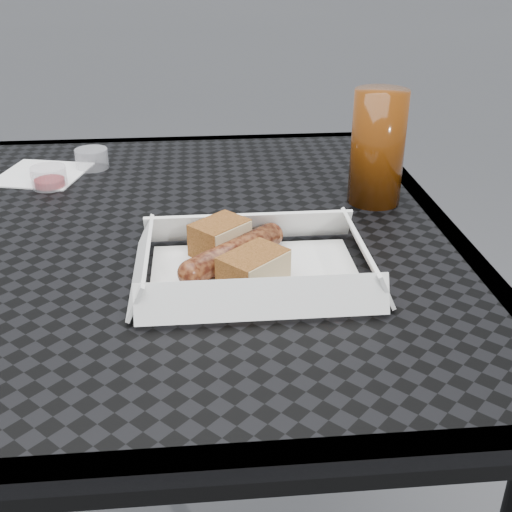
# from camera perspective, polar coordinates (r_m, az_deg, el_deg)

# --- Properties ---
(patio_table) EXTENTS (0.80, 0.80, 0.74)m
(patio_table) POSITION_cam_1_polar(r_m,az_deg,el_deg) (0.83, -10.36, -2.51)
(patio_table) COLOR black
(patio_table) RESTS_ON ground
(food_tray) EXTENTS (0.22, 0.15, 0.00)m
(food_tray) POSITION_cam_1_polar(r_m,az_deg,el_deg) (0.68, -0.08, -1.72)
(food_tray) COLOR white
(food_tray) RESTS_ON patio_table
(bratwurst) EXTENTS (0.12, 0.11, 0.03)m
(bratwurst) POSITION_cam_1_polar(r_m,az_deg,el_deg) (0.69, -2.03, 0.28)
(bratwurst) COLOR brown
(bratwurst) RESTS_ON food_tray
(bread_near) EXTENTS (0.07, 0.07, 0.04)m
(bread_near) POSITION_cam_1_polar(r_m,az_deg,el_deg) (0.72, -3.23, 1.65)
(bread_near) COLOR brown
(bread_near) RESTS_ON food_tray
(bread_far) EXTENTS (0.08, 0.08, 0.03)m
(bread_far) POSITION_cam_1_polar(r_m,az_deg,el_deg) (0.65, -0.23, -1.12)
(bread_far) COLOR brown
(bread_far) RESTS_ON food_tray
(veg_garnish) EXTENTS (0.03, 0.03, 0.00)m
(veg_garnish) POSITION_cam_1_polar(r_m,az_deg,el_deg) (0.66, 6.32, -2.44)
(veg_garnish) COLOR #E9580A
(veg_garnish) RESTS_ON food_tray
(napkin) EXTENTS (0.15, 0.15, 0.00)m
(napkin) POSITION_cam_1_polar(r_m,az_deg,el_deg) (1.03, -18.47, 6.92)
(napkin) COLOR white
(napkin) RESTS_ON patio_table
(condiment_cup_sauce) EXTENTS (0.05, 0.05, 0.03)m
(condiment_cup_sauce) POSITION_cam_1_polar(r_m,az_deg,el_deg) (0.97, -17.93, 6.69)
(condiment_cup_sauce) COLOR maroon
(condiment_cup_sauce) RESTS_ON patio_table
(condiment_cup_empty) EXTENTS (0.05, 0.05, 0.03)m
(condiment_cup_empty) POSITION_cam_1_polar(r_m,az_deg,el_deg) (1.03, -14.39, 8.38)
(condiment_cup_empty) COLOR silver
(condiment_cup_empty) RESTS_ON patio_table
(drink_glass) EXTENTS (0.07, 0.07, 0.15)m
(drink_glass) POSITION_cam_1_polar(r_m,az_deg,el_deg) (0.86, 10.75, 9.43)
(drink_glass) COLOR #502306
(drink_glass) RESTS_ON patio_table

